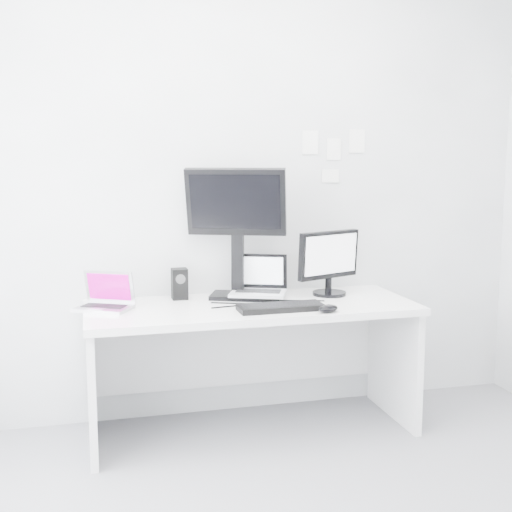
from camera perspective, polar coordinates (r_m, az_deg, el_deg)
name	(u,v)px	position (r m, az deg, el deg)	size (l,w,h in m)	color
back_wall	(237,188)	(3.91, -1.65, 5.83)	(3.60, 3.60, 0.00)	silver
desk	(252,368)	(3.75, -0.38, -9.61)	(1.80, 0.70, 0.73)	white
macbook	(102,290)	(3.59, -13.07, -2.90)	(0.28, 0.21, 0.21)	#B2B2B7
speaker	(180,284)	(3.80, -6.59, -2.39)	(0.09, 0.09, 0.18)	black
dell_laptop	(258,277)	(3.76, 0.18, -1.81)	(0.31, 0.24, 0.26)	silver
rear_monitor	(237,232)	(3.76, -1.67, 2.09)	(0.56, 0.20, 0.76)	black
samsung_monitor	(330,262)	(3.89, 6.36, -0.52)	(0.43, 0.20, 0.39)	black
keyboard	(281,307)	(3.51, 2.14, -4.44)	(0.45, 0.16, 0.03)	black
mouse	(328,309)	(3.48, 6.23, -4.52)	(0.12, 0.08, 0.04)	black
wall_note_0	(310,142)	(4.03, 4.70, 9.72)	(0.10, 0.00, 0.14)	white
wall_note_1	(334,149)	(4.08, 6.71, 9.11)	(0.09, 0.00, 0.13)	white
wall_note_2	(357,141)	(4.14, 8.68, 9.75)	(0.10, 0.00, 0.14)	white
wall_note_3	(330,176)	(4.07, 6.40, 6.87)	(0.11, 0.00, 0.08)	white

